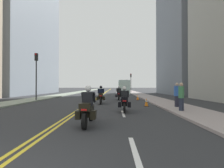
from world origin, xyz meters
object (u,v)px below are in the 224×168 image
(parked_truck, at_px, (124,88))
(motorcycle_2, at_px, (101,96))
(traffic_cone_0, at_px, (146,102))
(motorcycle_0, at_px, (88,109))
(motorcycle_3, at_px, (119,94))
(pedestrian_1, at_px, (177,95))
(traffic_light_far, at_px, (131,80))
(motorcycle_1, at_px, (124,101))
(pedestrian_0, at_px, (181,97))
(traffic_cone_1, at_px, (138,97))
(traffic_light_near, at_px, (36,68))

(parked_truck, bearing_deg, motorcycle_2, -98.32)
(traffic_cone_0, bearing_deg, motorcycle_0, -117.51)
(motorcycle_3, bearing_deg, traffic_cone_0, -69.50)
(pedestrian_1, bearing_deg, parked_truck, 80.83)
(traffic_light_far, bearing_deg, motorcycle_1, -95.97)
(pedestrian_0, bearing_deg, motorcycle_2, 83.99)
(parked_truck, bearing_deg, motorcycle_3, -94.78)
(traffic_cone_0, relative_size, traffic_cone_1, 1.00)
(motorcycle_2, height_order, pedestrian_0, pedestrian_0)
(motorcycle_0, bearing_deg, traffic_cone_0, 63.22)
(motorcycle_1, bearing_deg, motorcycle_3, 93.27)
(motorcycle_3, height_order, traffic_cone_1, motorcycle_3)
(traffic_cone_0, height_order, traffic_light_far, traffic_light_far)
(motorcycle_2, bearing_deg, traffic_cone_1, 45.10)
(motorcycle_2, height_order, parked_truck, parked_truck)
(motorcycle_3, relative_size, pedestrian_0, 1.21)
(motorcycle_1, bearing_deg, traffic_cone_0, 60.22)
(motorcycle_2, height_order, motorcycle_3, motorcycle_2)
(motorcycle_3, distance_m, parked_truck, 17.27)
(traffic_light_far, bearing_deg, pedestrian_1, -88.60)
(motorcycle_0, distance_m, pedestrian_1, 7.75)
(motorcycle_0, distance_m, traffic_light_near, 14.10)
(motorcycle_2, relative_size, traffic_light_far, 0.50)
(traffic_light_far, xyz_separation_m, parked_truck, (-1.80, -3.19, -1.84))
(traffic_cone_1, relative_size, pedestrian_1, 0.35)
(motorcycle_0, height_order, motorcycle_1, motorcycle_0)
(motorcycle_0, xyz_separation_m, traffic_cone_0, (3.58, 6.87, -0.33))
(traffic_light_far, relative_size, pedestrian_0, 2.49)
(motorcycle_2, distance_m, pedestrian_1, 6.60)
(pedestrian_1, bearing_deg, traffic_cone_0, 128.70)
(traffic_cone_0, height_order, traffic_cone_1, same)
(traffic_light_near, bearing_deg, motorcycle_1, -41.11)
(motorcycle_3, relative_size, traffic_cone_0, 3.38)
(pedestrian_0, relative_size, parked_truck, 0.28)
(traffic_cone_0, distance_m, traffic_cone_1, 6.26)
(motorcycle_2, bearing_deg, parked_truck, 79.01)
(traffic_cone_1, xyz_separation_m, parked_truck, (-0.70, 17.32, 0.96))
(motorcycle_1, bearing_deg, traffic_light_near, 141.39)
(motorcycle_3, xyz_separation_m, pedestrian_1, (3.93, -7.79, 0.28))
(motorcycle_2, distance_m, traffic_cone_1, 5.75)
(motorcycle_1, xyz_separation_m, pedestrian_1, (3.80, 1.58, 0.30))
(pedestrian_1, bearing_deg, motorcycle_2, 133.97)
(motorcycle_0, relative_size, parked_truck, 0.35)
(motorcycle_2, bearing_deg, motorcycle_1, -72.43)
(traffic_light_far, bearing_deg, parked_truck, -119.42)
(pedestrian_0, bearing_deg, motorcycle_3, 59.47)
(motorcycle_3, height_order, traffic_cone_0, motorcycle_3)
(traffic_light_near, bearing_deg, motorcycle_2, -21.71)
(motorcycle_0, height_order, traffic_light_far, traffic_light_far)
(pedestrian_0, bearing_deg, pedestrian_1, 27.34)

